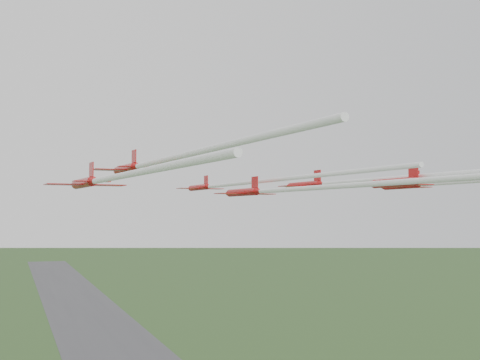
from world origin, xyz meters
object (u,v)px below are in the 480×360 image
object	(u,v)px
jet_row3_mid	(315,188)
jet_row2_left	(158,161)
jet_row3_left	(106,179)
jet_row2_right	(338,183)
jet_row3_right	(440,183)
jet_lead	(241,183)

from	to	relation	value
jet_row3_mid	jet_row2_left	bearing A→B (deg)	129.92
jet_row2_left	jet_row3_left	bearing A→B (deg)	-129.78
jet_row2_left	jet_row2_right	distance (m)	29.49
jet_row2_left	jet_row2_right	bearing A→B (deg)	8.98
jet_row3_right	jet_row2_right	bearing A→B (deg)	138.34
jet_row2_right	jet_row3_mid	distance (m)	24.98
jet_row2_left	jet_row3_left	xyz separation A→B (m)	(-7.94, -11.83, -2.93)
jet_row2_left	jet_row2_right	size ratio (longest dim) A/B	1.35
jet_lead	jet_row3_left	xyz separation A→B (m)	(-22.76, -23.56, -0.99)
jet_row3_left	jet_row3_right	size ratio (longest dim) A/B	1.09
jet_lead	jet_row3_right	distance (m)	28.19
jet_row2_right	jet_row3_right	world-z (taller)	jet_row2_right
jet_row2_left	jet_row3_mid	size ratio (longest dim) A/B	0.99
jet_row2_left	jet_row3_mid	distance (m)	20.20
jet_lead	jet_row2_right	world-z (taller)	jet_row2_right
jet_row2_right	jet_row3_right	size ratio (longest dim) A/B	1.05
jet_row3_mid	jet_row3_right	xyz separation A→B (m)	(25.01, 11.95, 1.46)
jet_row3_left	jet_row3_mid	distance (m)	22.79
jet_row3_left	jet_row3_mid	bearing A→B (deg)	-10.09
jet_lead	jet_row2_left	size ratio (longest dim) A/B	0.99
jet_row3_left	jet_row2_right	bearing A→B (deg)	21.62
jet_row3_left	jet_row3_mid	world-z (taller)	jet_row3_left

